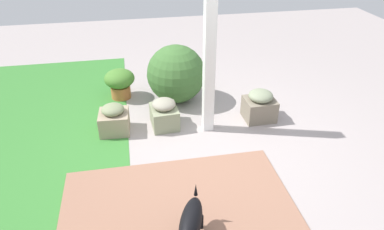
{
  "coord_description": "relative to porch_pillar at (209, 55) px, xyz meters",
  "views": [
    {
      "loc": [
        -3.62,
        0.87,
        2.7
      ],
      "look_at": [
        0.24,
        0.15,
        0.32
      ],
      "focal_mm": 32.76,
      "sensor_mm": 36.0,
      "label": 1
    }
  ],
  "objects": [
    {
      "name": "stone_planter_far",
      "position": [
        0.16,
        1.27,
        -0.89
      ],
      "size": [
        0.41,
        0.42,
        0.42
      ],
      "color": "tan",
      "rests_on": "ground"
    },
    {
      "name": "round_shrub",
      "position": [
        0.9,
        0.3,
        -0.63
      ],
      "size": [
        0.9,
        0.9,
        0.9
      ],
      "primitive_type": "sphere",
      "color": "#3B672F",
      "rests_on": "ground"
    },
    {
      "name": "dog",
      "position": [
        -1.91,
        0.6,
        -0.8
      ],
      "size": [
        0.7,
        0.39,
        0.49
      ],
      "color": "black",
      "rests_on": "ground"
    },
    {
      "name": "lawn_patch",
      "position": [
        0.23,
        2.5,
        -1.08
      ],
      "size": [
        5.2,
        2.8,
        0.01
      ],
      "primitive_type": "cube",
      "color": "#397E33",
      "rests_on": "ground"
    },
    {
      "name": "porch_pillar",
      "position": [
        0.0,
        0.0,
        0.0
      ],
      "size": [
        0.14,
        0.14,
        2.17
      ],
      "primitive_type": "cube",
      "color": "white",
      "rests_on": "ground"
    },
    {
      "name": "terracotta_pot_broad",
      "position": [
        1.15,
        1.17,
        -0.8
      ],
      "size": [
        0.47,
        0.47,
        0.48
      ],
      "color": "#B26636",
      "rests_on": "ground"
    },
    {
      "name": "brick_path",
      "position": [
        -1.55,
        0.63,
        -1.08
      ],
      "size": [
        1.8,
        2.4,
        0.02
      ],
      "primitive_type": "cube",
      "color": "#966852",
      "rests_on": "ground"
    },
    {
      "name": "stone_planter_nearest",
      "position": [
        0.12,
        -0.79,
        -0.87
      ],
      "size": [
        0.39,
        0.44,
        0.45
      ],
      "color": "gray",
      "rests_on": "ground"
    },
    {
      "name": "stone_planter_mid",
      "position": [
        0.17,
        0.58,
        -0.89
      ],
      "size": [
        0.45,
        0.39,
        0.42
      ],
      "color": "gray",
      "rests_on": "ground"
    },
    {
      "name": "ground_plane",
      "position": [
        -0.37,
        0.1,
        -1.08
      ],
      "size": [
        12.0,
        12.0,
        0.0
      ],
      "primitive_type": "plane",
      "color": "#A59997"
    }
  ]
}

